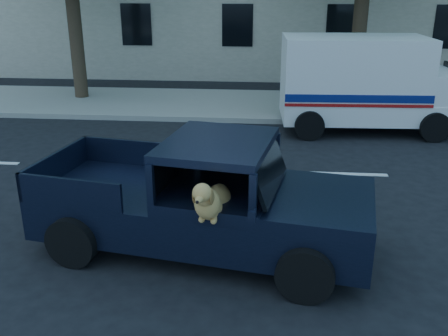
% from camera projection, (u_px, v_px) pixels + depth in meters
% --- Properties ---
extents(ground, '(120.00, 120.00, 0.00)m').
position_uv_depth(ground, '(115.00, 246.00, 7.60)').
color(ground, black).
rests_on(ground, ground).
extents(far_sidewalk, '(60.00, 4.00, 0.15)m').
position_uv_depth(far_sidewalk, '(198.00, 104.00, 16.16)').
color(far_sidewalk, gray).
rests_on(far_sidewalk, ground).
extents(lane_stripes, '(21.60, 0.14, 0.01)m').
position_uv_depth(lane_stripes, '(253.00, 171.00, 10.61)').
color(lane_stripes, silver).
rests_on(lane_stripes, ground).
extents(pickup_truck, '(5.06, 2.86, 1.72)m').
position_uv_depth(pickup_truck, '(197.00, 213.00, 7.36)').
color(pickup_truck, black).
rests_on(pickup_truck, ground).
extents(mail_truck, '(4.59, 2.46, 2.47)m').
position_uv_depth(mail_truck, '(363.00, 90.00, 13.24)').
color(mail_truck, silver).
rests_on(mail_truck, ground).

